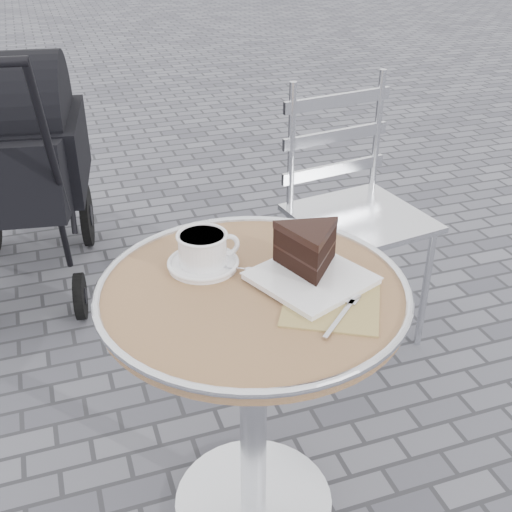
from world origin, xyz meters
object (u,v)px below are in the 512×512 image
object	(u,v)px
cake_plate_set	(310,255)
bistro_chair	(346,183)
baby_stroller	(18,171)
cappuccino_set	(204,252)
cafe_table	(253,346)

from	to	relation	value
cake_plate_set	bistro_chair	distance (m)	0.91
baby_stroller	cappuccino_set	bearing A→B (deg)	-63.45
cafe_table	cake_plate_set	distance (m)	0.26
baby_stroller	cafe_table	bearing A→B (deg)	-62.15
cake_plate_set	bistro_chair	size ratio (longest dim) A/B	0.40
cafe_table	cake_plate_set	xyz separation A→B (m)	(0.14, 0.00, 0.22)
cafe_table	baby_stroller	size ratio (longest dim) A/B	0.66
cake_plate_set	baby_stroller	size ratio (longest dim) A/B	0.35
cappuccino_set	cake_plate_set	distance (m)	0.25
cafe_table	cappuccino_set	distance (m)	0.25
cafe_table	cake_plate_set	world-z (taller)	cake_plate_set
cappuccino_set	bistro_chair	size ratio (longest dim) A/B	0.19
cafe_table	baby_stroller	distance (m)	1.61
cafe_table	cake_plate_set	size ratio (longest dim) A/B	1.90
cappuccino_set	cafe_table	bearing A→B (deg)	-56.85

